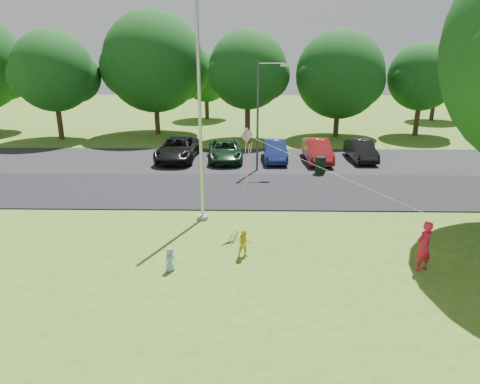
{
  "coord_description": "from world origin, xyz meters",
  "views": [
    {
      "loc": [
        -1.51,
        -12.56,
        7.11
      ],
      "look_at": [
        -1.83,
        4.0,
        1.6
      ],
      "focal_mm": 32.0,
      "sensor_mm": 36.0,
      "label": 1
    }
  ],
  "objects_px": {
    "woman": "(424,246)",
    "child_yellow": "(245,243)",
    "flagpole": "(200,125)",
    "kite": "(251,147)",
    "child_blue": "(170,259)",
    "trash_can": "(320,165)",
    "street_lamp": "(262,107)"
  },
  "relations": [
    {
      "from": "woman",
      "to": "child_yellow",
      "type": "xyz_separation_m",
      "value": [
        -6.01,
        0.83,
        -0.35
      ]
    },
    {
      "from": "flagpole",
      "to": "trash_can",
      "type": "height_order",
      "value": "flagpole"
    },
    {
      "from": "trash_can",
      "to": "child_blue",
      "type": "bearing_deg",
      "value": -119.95
    },
    {
      "from": "flagpole",
      "to": "child_yellow",
      "type": "height_order",
      "value": "flagpole"
    },
    {
      "from": "street_lamp",
      "to": "kite",
      "type": "bearing_deg",
      "value": -99.63
    },
    {
      "from": "kite",
      "to": "child_yellow",
      "type": "bearing_deg",
      "value": -131.72
    },
    {
      "from": "woman",
      "to": "child_yellow",
      "type": "height_order",
      "value": "woman"
    },
    {
      "from": "woman",
      "to": "trash_can",
      "type": "bearing_deg",
      "value": -108.55
    },
    {
      "from": "child_yellow",
      "to": "child_blue",
      "type": "distance_m",
      "value": 2.71
    },
    {
      "from": "flagpole",
      "to": "street_lamp",
      "type": "height_order",
      "value": "flagpole"
    },
    {
      "from": "flagpole",
      "to": "street_lamp",
      "type": "distance_m",
      "value": 8.5
    },
    {
      "from": "trash_can",
      "to": "flagpole",
      "type": "bearing_deg",
      "value": -130.72
    },
    {
      "from": "street_lamp",
      "to": "child_blue",
      "type": "height_order",
      "value": "street_lamp"
    },
    {
      "from": "flagpole",
      "to": "trash_can",
      "type": "relative_size",
      "value": 9.38
    },
    {
      "from": "trash_can",
      "to": "street_lamp",
      "type": "bearing_deg",
      "value": 169.26
    },
    {
      "from": "woman",
      "to": "street_lamp",
      "type": "bearing_deg",
      "value": -93.9
    },
    {
      "from": "trash_can",
      "to": "child_blue",
      "type": "height_order",
      "value": "trash_can"
    },
    {
      "from": "child_yellow",
      "to": "flagpole",
      "type": "bearing_deg",
      "value": 102.03
    },
    {
      "from": "flagpole",
      "to": "kite",
      "type": "bearing_deg",
      "value": -22.62
    },
    {
      "from": "street_lamp",
      "to": "child_blue",
      "type": "xyz_separation_m",
      "value": [
        -3.41,
        -12.72,
        -3.5
      ]
    },
    {
      "from": "street_lamp",
      "to": "child_blue",
      "type": "distance_m",
      "value": 13.63
    },
    {
      "from": "flagpole",
      "to": "child_yellow",
      "type": "xyz_separation_m",
      "value": [
        1.88,
        -3.64,
        -3.63
      ]
    },
    {
      "from": "woman",
      "to": "child_yellow",
      "type": "distance_m",
      "value": 6.07
    },
    {
      "from": "flagpole",
      "to": "child_blue",
      "type": "distance_m",
      "value": 6.04
    },
    {
      "from": "woman",
      "to": "kite",
      "type": "distance_m",
      "value": 7.28
    },
    {
      "from": "child_yellow",
      "to": "child_blue",
      "type": "relative_size",
      "value": 1.27
    },
    {
      "from": "trash_can",
      "to": "kite",
      "type": "bearing_deg",
      "value": -117.28
    },
    {
      "from": "flagpole",
      "to": "child_yellow",
      "type": "relative_size",
      "value": 9.31
    },
    {
      "from": "flagpole",
      "to": "trash_can",
      "type": "xyz_separation_m",
      "value": [
        6.33,
        7.35,
        -3.63
      ]
    },
    {
      "from": "child_blue",
      "to": "woman",
      "type": "bearing_deg",
      "value": -45.84
    },
    {
      "from": "kite",
      "to": "child_blue",
      "type": "bearing_deg",
      "value": -162.67
    },
    {
      "from": "street_lamp",
      "to": "woman",
      "type": "distance_m",
      "value": 13.82
    }
  ]
}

